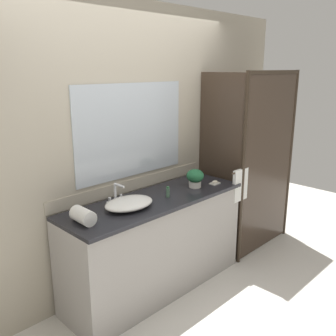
{
  "coord_description": "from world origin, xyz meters",
  "views": [
    {
      "loc": [
        -2.14,
        -2.27,
        2.02
      ],
      "look_at": [
        0.15,
        0.0,
        1.15
      ],
      "focal_mm": 39.69,
      "sensor_mm": 36.0,
      "label": 1
    }
  ],
  "objects_px": {
    "faucet": "(116,196)",
    "soap_dish": "(215,183)",
    "rolled_towel_near_edge": "(83,216)",
    "sink_basin": "(129,203)",
    "potted_plant": "(195,177)",
    "amenity_bottle_shampoo": "(168,192)",
    "amenity_bottle_body_wash": "(197,178)"
  },
  "relations": [
    {
      "from": "faucet",
      "to": "soap_dish",
      "type": "relative_size",
      "value": 1.75
    },
    {
      "from": "sink_basin",
      "to": "amenity_bottle_shampoo",
      "type": "distance_m",
      "value": 0.42
    },
    {
      "from": "soap_dish",
      "to": "sink_basin",
      "type": "bearing_deg",
      "value": 174.07
    },
    {
      "from": "amenity_bottle_shampoo",
      "to": "rolled_towel_near_edge",
      "type": "distance_m",
      "value": 0.86
    },
    {
      "from": "rolled_towel_near_edge",
      "to": "sink_basin",
      "type": "bearing_deg",
      "value": 0.8
    },
    {
      "from": "sink_basin",
      "to": "faucet",
      "type": "bearing_deg",
      "value": 90.0
    },
    {
      "from": "sink_basin",
      "to": "faucet",
      "type": "height_order",
      "value": "faucet"
    },
    {
      "from": "faucet",
      "to": "rolled_towel_near_edge",
      "type": "distance_m",
      "value": 0.48
    },
    {
      "from": "faucet",
      "to": "amenity_bottle_shampoo",
      "type": "distance_m",
      "value": 0.47
    },
    {
      "from": "potted_plant",
      "to": "amenity_bottle_shampoo",
      "type": "height_order",
      "value": "potted_plant"
    },
    {
      "from": "potted_plant",
      "to": "faucet",
      "type": "bearing_deg",
      "value": 165.69
    },
    {
      "from": "soap_dish",
      "to": "rolled_towel_near_edge",
      "type": "distance_m",
      "value": 1.47
    },
    {
      "from": "sink_basin",
      "to": "amenity_bottle_shampoo",
      "type": "relative_size",
      "value": 4.48
    },
    {
      "from": "soap_dish",
      "to": "rolled_towel_near_edge",
      "type": "xyz_separation_m",
      "value": [
        -1.46,
        0.1,
        0.04
      ]
    },
    {
      "from": "soap_dish",
      "to": "rolled_towel_near_edge",
      "type": "height_order",
      "value": "rolled_towel_near_edge"
    },
    {
      "from": "sink_basin",
      "to": "amenity_bottle_shampoo",
      "type": "xyz_separation_m",
      "value": [
        0.41,
        -0.04,
        0.01
      ]
    },
    {
      "from": "faucet",
      "to": "rolled_towel_near_edge",
      "type": "height_order",
      "value": "faucet"
    },
    {
      "from": "soap_dish",
      "to": "rolled_towel_near_edge",
      "type": "relative_size",
      "value": 0.5
    },
    {
      "from": "potted_plant",
      "to": "soap_dish",
      "type": "height_order",
      "value": "potted_plant"
    },
    {
      "from": "potted_plant",
      "to": "amenity_bottle_body_wash",
      "type": "bearing_deg",
      "value": 34.88
    },
    {
      "from": "sink_basin",
      "to": "soap_dish",
      "type": "relative_size",
      "value": 4.35
    },
    {
      "from": "amenity_bottle_body_wash",
      "to": "rolled_towel_near_edge",
      "type": "relative_size",
      "value": 0.44
    },
    {
      "from": "amenity_bottle_shampoo",
      "to": "amenity_bottle_body_wash",
      "type": "height_order",
      "value": "amenity_bottle_shampoo"
    },
    {
      "from": "faucet",
      "to": "potted_plant",
      "type": "height_order",
      "value": "potted_plant"
    },
    {
      "from": "sink_basin",
      "to": "amenity_bottle_shampoo",
      "type": "bearing_deg",
      "value": -6.09
    },
    {
      "from": "soap_dish",
      "to": "amenity_bottle_shampoo",
      "type": "height_order",
      "value": "amenity_bottle_shampoo"
    },
    {
      "from": "faucet",
      "to": "potted_plant",
      "type": "bearing_deg",
      "value": -14.31
    },
    {
      "from": "amenity_bottle_shampoo",
      "to": "sink_basin",
      "type": "bearing_deg",
      "value": 173.91
    },
    {
      "from": "amenity_bottle_shampoo",
      "to": "amenity_bottle_body_wash",
      "type": "bearing_deg",
      "value": 12.26
    },
    {
      "from": "rolled_towel_near_edge",
      "to": "faucet",
      "type": "bearing_deg",
      "value": 22.08
    },
    {
      "from": "soap_dish",
      "to": "amenity_bottle_shampoo",
      "type": "xyz_separation_m",
      "value": [
        -0.6,
        0.06,
        0.03
      ]
    },
    {
      "from": "amenity_bottle_body_wash",
      "to": "faucet",
      "type": "bearing_deg",
      "value": 173.85
    }
  ]
}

